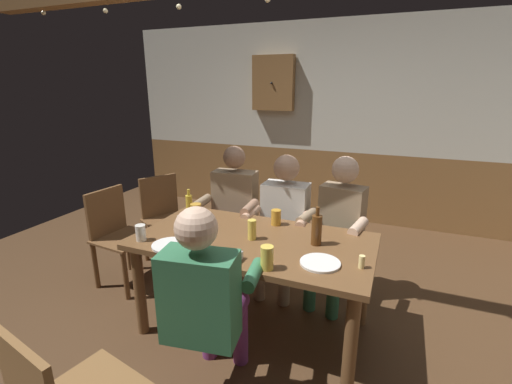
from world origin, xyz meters
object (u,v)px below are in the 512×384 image
object	(u,v)px
plate_0	(170,245)
pint_glass_3	(267,258)
bottle_1	(317,229)
pint_glass_1	(141,233)
condiment_caddy	(230,256)
person_2	(338,224)
pint_glass_2	(183,224)
person_1	(283,216)
bottle_0	(189,203)
person_0	(233,208)
table_candle	(362,262)
pint_glass_5	(252,230)
person_3	(206,296)
pint_glass_4	(196,214)
pint_glass_0	(276,217)
chair_empty_near_right	(165,216)
wall_dart_cabinet	(273,83)
dining_table	(254,252)
chair_empty_near_left	(118,234)
plate_1	(320,263)

from	to	relation	value
plate_0	pint_glass_3	size ratio (longest dim) A/B	1.67
bottle_1	pint_glass_1	bearing A→B (deg)	-160.94
condiment_caddy	bottle_1	world-z (taller)	bottle_1
person_2	pint_glass_2	world-z (taller)	person_2
person_1	bottle_0	world-z (taller)	person_1
person_0	person_2	bearing A→B (deg)	174.91
table_candle	pint_glass_5	bearing A→B (deg)	169.93
person_3	pint_glass_5	distance (m)	0.66
plate_0	pint_glass_4	world-z (taller)	pint_glass_4
pint_glass_3	person_1	bearing A→B (deg)	102.78
bottle_1	person_1	bearing A→B (deg)	125.82
bottle_0	pint_glass_4	xyz separation A→B (m)	(0.20, -0.21, 0.00)
pint_glass_0	pint_glass_1	world-z (taller)	pint_glass_0
chair_empty_near_right	wall_dart_cabinet	bearing A→B (deg)	-167.40
dining_table	condiment_caddy	world-z (taller)	condiment_caddy
person_3	chair_empty_near_right	size ratio (longest dim) A/B	1.37
person_3	pint_glass_1	world-z (taller)	person_3
condiment_caddy	wall_dart_cabinet	xyz separation A→B (m)	(-0.73, 2.84, 1.03)
chair_empty_near_left	plate_1	xyz separation A→B (m)	(1.91, -0.34, 0.26)
person_0	pint_glass_3	bearing A→B (deg)	121.02
chair_empty_near_left	pint_glass_2	bearing A→B (deg)	81.39
condiment_caddy	bottle_0	world-z (taller)	bottle_0
bottle_0	person_3	bearing A→B (deg)	-53.77
person_1	chair_empty_near_right	size ratio (longest dim) A/B	1.36
person_1	pint_glass_4	distance (m)	0.78
plate_1	pint_glass_2	world-z (taller)	pint_glass_2
table_candle	bottle_1	world-z (taller)	bottle_1
dining_table	person_2	distance (m)	0.81
chair_empty_near_left	wall_dart_cabinet	size ratio (longest dim) A/B	1.26
person_2	condiment_caddy	xyz separation A→B (m)	(-0.50, -1.00, 0.09)
chair_empty_near_right	pint_glass_2	xyz separation A→B (m)	(0.74, -0.77, 0.32)
condiment_caddy	bottle_1	bearing A→B (deg)	43.29
bottle_1	pint_glass_2	bearing A→B (deg)	-170.96
person_2	table_candle	bearing A→B (deg)	118.69
person_3	pint_glass_4	size ratio (longest dim) A/B	7.59
chair_empty_near_left	pint_glass_3	bearing A→B (deg)	78.71
plate_0	bottle_1	size ratio (longest dim) A/B	0.90
chair_empty_near_right	chair_empty_near_left	distance (m)	0.55
person_1	person_3	xyz separation A→B (m)	(-0.01, -1.32, -0.00)
person_1	pint_glass_0	distance (m)	0.38
pint_glass_3	person_2	bearing A→B (deg)	76.39
pint_glass_5	chair_empty_near_left	bearing A→B (deg)	173.35
chair_empty_near_right	pint_glass_2	size ratio (longest dim) A/B	7.09
person_3	wall_dart_cabinet	bearing A→B (deg)	94.40
pint_glass_4	pint_glass_5	size ratio (longest dim) A/B	1.11
person_1	pint_glass_2	bearing A→B (deg)	53.11
person_0	pint_glass_1	world-z (taller)	person_0
chair_empty_near_right	pint_glass_0	world-z (taller)	chair_empty_near_right
plate_1	bottle_1	bearing A→B (deg)	108.21
person_2	plate_1	bearing A→B (deg)	102.24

